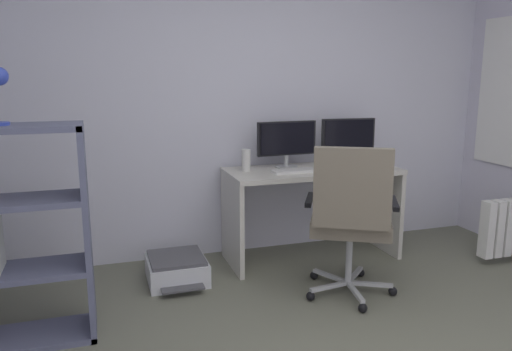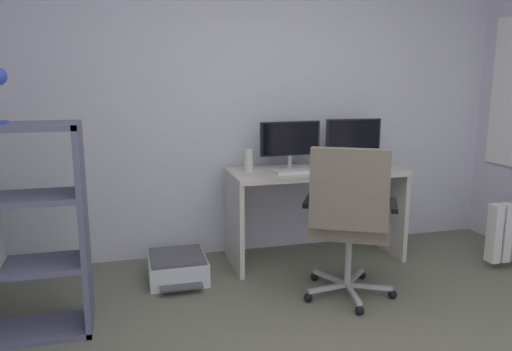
{
  "view_description": "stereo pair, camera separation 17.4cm",
  "coord_description": "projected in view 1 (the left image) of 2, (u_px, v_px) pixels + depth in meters",
  "views": [
    {
      "loc": [
        -1.13,
        -1.62,
        1.47
      ],
      "look_at": [
        -0.09,
        1.6,
        0.78
      ],
      "focal_mm": 34.76,
      "sensor_mm": 36.0,
      "label": 1
    },
    {
      "loc": [
        -0.96,
        -1.67,
        1.47
      ],
      "look_at": [
        -0.09,
        1.6,
        0.78
      ],
      "focal_mm": 34.76,
      "sensor_mm": 36.0,
      "label": 2
    }
  ],
  "objects": [
    {
      "name": "desk",
      "position": [
        312.0,
        194.0,
        3.96
      ],
      "size": [
        1.36,
        0.58,
        0.74
      ],
      "color": "beige",
      "rests_on": "ground"
    },
    {
      "name": "desktop_speaker",
      "position": [
        246.0,
        160.0,
        3.81
      ],
      "size": [
        0.07,
        0.07,
        0.17
      ],
      "primitive_type": "cylinder",
      "color": "silver",
      "rests_on": "desk"
    },
    {
      "name": "wall_back",
      "position": [
        240.0,
        87.0,
        4.01
      ],
      "size": [
        4.44,
        0.1,
        2.74
      ],
      "primitive_type": "cube",
      "color": "silver",
      "rests_on": "ground"
    },
    {
      "name": "computer_mouse",
      "position": [
        324.0,
        168.0,
        3.85
      ],
      "size": [
        0.06,
        0.1,
        0.03
      ],
      "primitive_type": "cube",
      "rotation": [
        0.0,
        0.0,
        -0.05
      ],
      "color": "black",
      "rests_on": "desk"
    },
    {
      "name": "monitor_secondary",
      "position": [
        348.0,
        137.0,
        4.09
      ],
      "size": [
        0.46,
        0.18,
        0.38
      ],
      "color": "#B2B5B7",
      "rests_on": "desk"
    },
    {
      "name": "monitor_main",
      "position": [
        287.0,
        141.0,
        3.93
      ],
      "size": [
        0.49,
        0.18,
        0.37
      ],
      "color": "#B2B5B7",
      "rests_on": "desk"
    },
    {
      "name": "keyboard",
      "position": [
        294.0,
        171.0,
        3.78
      ],
      "size": [
        0.34,
        0.14,
        0.02
      ],
      "primitive_type": "cube",
      "rotation": [
        0.0,
        0.0,
        0.03
      ],
      "color": "silver",
      "rests_on": "desk"
    },
    {
      "name": "office_chair",
      "position": [
        351.0,
        215.0,
        3.2
      ],
      "size": [
        0.69,
        0.7,
        1.04
      ],
      "color": "#B7BABC",
      "rests_on": "ground"
    },
    {
      "name": "printer",
      "position": [
        177.0,
        269.0,
        3.58
      ],
      "size": [
        0.41,
        0.52,
        0.19
      ],
      "color": "silver",
      "rests_on": "ground"
    }
  ]
}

